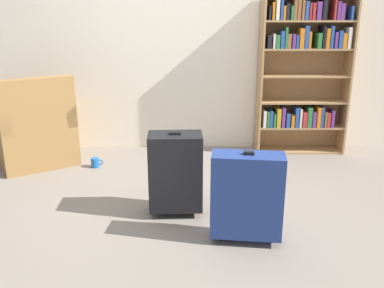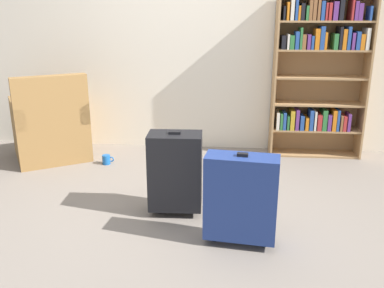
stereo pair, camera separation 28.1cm
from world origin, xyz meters
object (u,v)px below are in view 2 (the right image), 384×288
(mug, at_px, (107,160))
(suitcase_black, at_px, (175,171))
(bookshelf, at_px, (319,71))
(suitcase_navy_blue, at_px, (241,198))
(armchair, at_px, (51,129))

(mug, xyz_separation_m, suitcase_black, (0.83, -0.99, 0.29))
(bookshelf, bearing_deg, suitcase_navy_blue, -113.36)
(mug, xyz_separation_m, suitcase_navy_blue, (1.31, -1.40, 0.29))
(suitcase_navy_blue, xyz_separation_m, suitcase_black, (-0.48, 0.41, 0.01))
(bookshelf, relative_size, suitcase_black, 2.52)
(armchair, bearing_deg, suitcase_black, -38.02)
(mug, distance_m, suitcase_black, 1.32)
(armchair, height_order, suitcase_black, armchair)
(bookshelf, distance_m, suitcase_black, 2.05)
(suitcase_black, bearing_deg, armchair, 141.98)
(bookshelf, relative_size, armchair, 1.72)
(armchair, distance_m, mug, 0.69)
(suitcase_black, bearing_deg, mug, 130.02)
(armchair, distance_m, suitcase_navy_blue, 2.46)
(bookshelf, distance_m, suitcase_navy_blue, 2.14)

